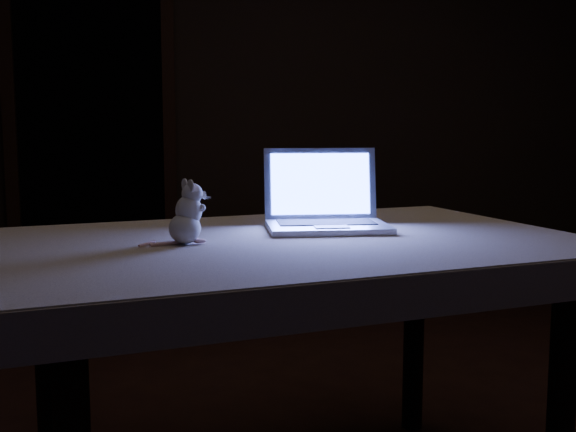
{
  "coord_description": "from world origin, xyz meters",
  "views": [
    {
      "loc": [
        -0.63,
        -2.26,
        1.17
      ],
      "look_at": [
        -0.3,
        -0.28,
        0.9
      ],
      "focal_mm": 45.0,
      "sensor_mm": 36.0,
      "label": 1
    }
  ],
  "objects": [
    {
      "name": "tablecloth",
      "position": [
        -0.37,
        -0.19,
        0.78
      ],
      "size": [
        1.8,
        1.35,
        0.1
      ],
      "primitive_type": null,
      "rotation": [
        0.0,
        0.0,
        0.16
      ],
      "color": "beige",
      "rests_on": "table"
    },
    {
      "name": "back_wall",
      "position": [
        0.0,
        2.5,
        1.3
      ],
      "size": [
        4.5,
        0.04,
        2.6
      ],
      "primitive_type": "cube",
      "color": "black",
      "rests_on": "ground"
    },
    {
      "name": "doorway",
      "position": [
        -1.1,
        2.5,
        1.06
      ],
      "size": [
        1.06,
        0.36,
        2.13
      ],
      "primitive_type": null,
      "color": "black",
      "rests_on": "back_wall"
    },
    {
      "name": "table",
      "position": [
        -0.28,
        -0.24,
        0.41
      ],
      "size": [
        1.72,
        1.31,
        0.83
      ],
      "primitive_type": null,
      "rotation": [
        0.0,
        0.0,
        0.22
      ],
      "color": "black",
      "rests_on": "floor"
    },
    {
      "name": "plush_mouse",
      "position": [
        -0.59,
        -0.28,
        0.92
      ],
      "size": [
        0.15,
        0.15,
        0.18
      ],
      "primitive_type": null,
      "rotation": [
        0.0,
        0.0,
        0.18
      ],
      "color": "silver",
      "rests_on": "tablecloth"
    },
    {
      "name": "laptop",
      "position": [
        -0.14,
        -0.1,
        0.96
      ],
      "size": [
        0.39,
        0.34,
        0.25
      ],
      "primitive_type": null,
      "rotation": [
        0.0,
        0.0,
        -0.05
      ],
      "color": "#BBBAC0",
      "rests_on": "tablecloth"
    }
  ]
}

